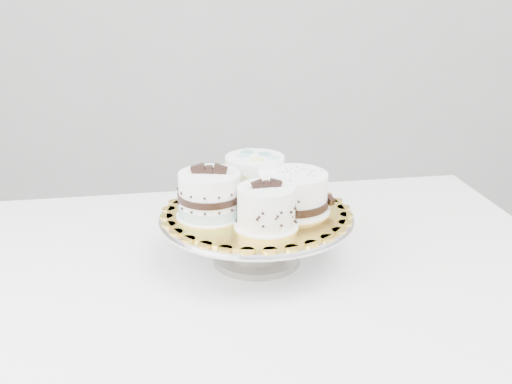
{
  "coord_description": "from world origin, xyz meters",
  "views": [
    {
      "loc": [
        -0.21,
        -1.03,
        1.29
      ],
      "look_at": [
        -0.07,
        0.03,
        0.89
      ],
      "focal_mm": 45.0,
      "sensor_mm": 36.0,
      "label": 1
    }
  ],
  "objects": [
    {
      "name": "cake_swirl",
      "position": [
        -0.06,
        -0.04,
        0.88
      ],
      "size": [
        0.11,
        0.11,
        0.09
      ],
      "rotation": [
        0.0,
        0.0,
        0.07
      ],
      "color": "white",
      "rests_on": "cake_board"
    },
    {
      "name": "cake_banded",
      "position": [
        -0.15,
        0.03,
        0.89
      ],
      "size": [
        0.13,
        0.13,
        0.1
      ],
      "rotation": [
        0.0,
        0.0,
        -0.21
      ],
      "color": "white",
      "rests_on": "cake_board"
    },
    {
      "name": "cake_board",
      "position": [
        -0.07,
        0.04,
        0.85
      ],
      "size": [
        0.42,
        0.42,
        0.0
      ],
      "primitive_type": "cylinder",
      "rotation": [
        0.0,
        0.0,
        -0.4
      ],
      "color": "gold",
      "rests_on": "cake_stand"
    },
    {
      "name": "cake_stand",
      "position": [
        -0.07,
        0.04,
        0.82
      ],
      "size": [
        0.35,
        0.35,
        0.1
      ],
      "color": "gray",
      "rests_on": "table"
    },
    {
      "name": "cake_ribbon",
      "position": [
        -0.0,
        0.03,
        0.88
      ],
      "size": [
        0.15,
        0.15,
        0.07
      ],
      "rotation": [
        0.0,
        0.0,
        0.23
      ],
      "color": "white",
      "rests_on": "cake_board"
    },
    {
      "name": "table",
      "position": [
        -0.11,
        0.02,
        0.68
      ],
      "size": [
        1.27,
        0.87,
        0.75
      ],
      "rotation": [
        0.0,
        0.0,
        0.04
      ],
      "color": "white",
      "rests_on": "floor"
    },
    {
      "name": "cake_dots",
      "position": [
        -0.06,
        0.11,
        0.89
      ],
      "size": [
        0.13,
        0.13,
        0.08
      ],
      "rotation": [
        0.0,
        0.0,
        0.11
      ],
      "color": "white",
      "rests_on": "cake_board"
    }
  ]
}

